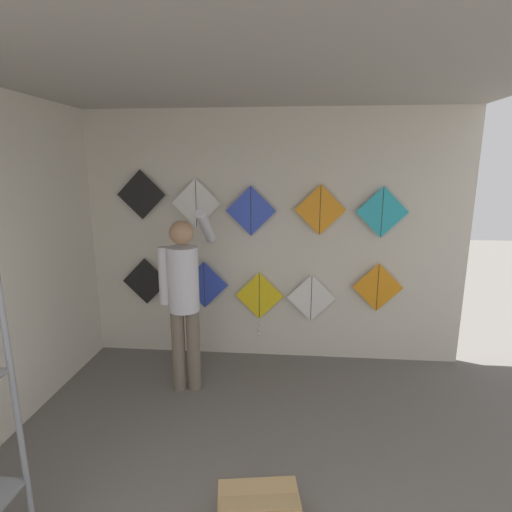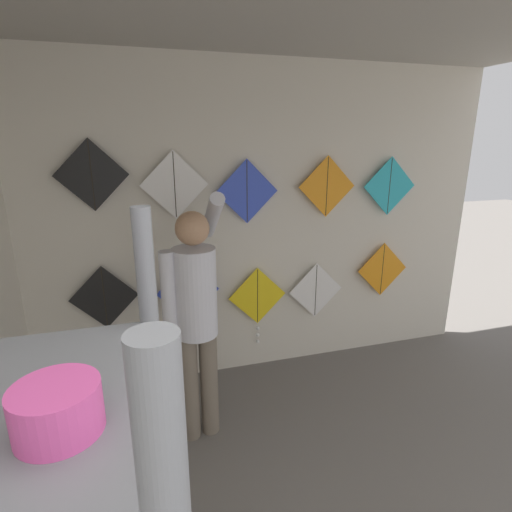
# 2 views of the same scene
# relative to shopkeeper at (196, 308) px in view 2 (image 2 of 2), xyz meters

# --- Properties ---
(back_panel) EXTENTS (4.61, 0.06, 2.80)m
(back_panel) POSITION_rel_shopkeeper_xyz_m (0.62, 0.83, 0.38)
(back_panel) COLOR beige
(back_panel) RESTS_ON ground
(shopkeeper) EXTENTS (0.46, 0.66, 1.82)m
(shopkeeper) POSITION_rel_shopkeeper_xyz_m (0.00, 0.00, 0.00)
(shopkeeper) COLOR #726656
(shopkeeper) RESTS_ON ground
(kite_0) EXTENTS (0.55, 0.01, 0.55)m
(kite_0) POSITION_rel_shopkeeper_xyz_m (-0.66, 0.74, -0.14)
(kite_0) COLOR black
(kite_1) EXTENTS (0.55, 0.01, 0.55)m
(kite_1) POSITION_rel_shopkeeper_xyz_m (0.03, 0.74, -0.16)
(kite_1) COLOR blue
(kite_2) EXTENTS (0.55, 0.04, 0.76)m
(kite_2) POSITION_rel_shopkeeper_xyz_m (0.67, 0.74, -0.32)
(kite_2) COLOR yellow
(kite_3) EXTENTS (0.55, 0.01, 0.55)m
(kite_3) POSITION_rel_shopkeeper_xyz_m (1.26, 0.74, -0.28)
(kite_3) COLOR white
(kite_4) EXTENTS (0.55, 0.01, 0.55)m
(kite_4) POSITION_rel_shopkeeper_xyz_m (1.98, 0.74, -0.14)
(kite_4) COLOR orange
(kite_5) EXTENTS (0.55, 0.01, 0.55)m
(kite_5) POSITION_rel_shopkeeper_xyz_m (-0.65, 0.74, 0.86)
(kite_5) COLOR black
(kite_6) EXTENTS (0.55, 0.01, 0.55)m
(kite_6) POSITION_rel_shopkeeper_xyz_m (-0.03, 0.74, 0.77)
(kite_6) COLOR white
(kite_7) EXTENTS (0.55, 0.01, 0.55)m
(kite_7) POSITION_rel_shopkeeper_xyz_m (0.57, 0.74, 0.69)
(kite_7) COLOR blue
(kite_8) EXTENTS (0.55, 0.01, 0.55)m
(kite_8) POSITION_rel_shopkeeper_xyz_m (1.32, 0.74, 0.71)
(kite_8) COLOR orange
(kite_9) EXTENTS (0.55, 0.01, 0.55)m
(kite_9) POSITION_rel_shopkeeper_xyz_m (1.97, 0.74, 0.70)
(kite_9) COLOR #28B2C6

